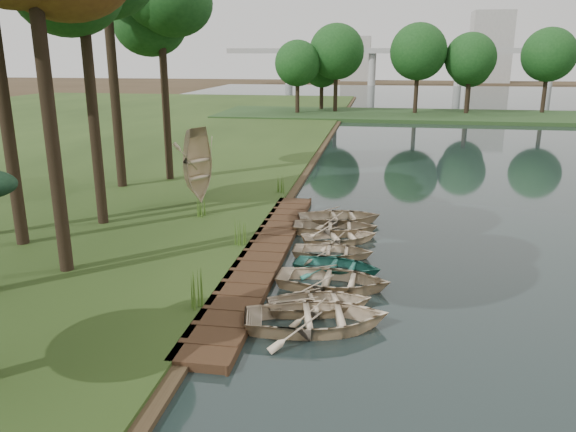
% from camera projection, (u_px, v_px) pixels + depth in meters
% --- Properties ---
extents(ground, '(300.00, 300.00, 0.00)m').
position_uv_depth(ground, '(307.00, 261.00, 20.67)').
color(ground, '#3D2F1D').
extents(boardwalk, '(1.60, 16.00, 0.30)m').
position_uv_depth(boardwalk, '(264.00, 255.00, 20.88)').
color(boardwalk, '#3A2516').
rests_on(boardwalk, ground).
extents(peninsula, '(50.00, 14.00, 0.45)m').
position_uv_depth(peninsula, '(427.00, 116.00, 66.77)').
color(peninsula, '#25411D').
rests_on(peninsula, ground).
extents(far_trees, '(45.60, 5.60, 8.80)m').
position_uv_depth(far_trees, '(402.00, 62.00, 65.56)').
color(far_trees, black).
rests_on(far_trees, peninsula).
extents(bridge, '(95.90, 4.00, 8.60)m').
position_uv_depth(bridge, '(426.00, 55.00, 130.56)').
color(bridge, '#A5A5A0').
rests_on(bridge, ground).
extents(building_a, '(10.00, 8.00, 18.00)m').
position_uv_depth(building_a, '(490.00, 47.00, 146.25)').
color(building_a, '#A5A5A0').
rests_on(building_a, ground).
extents(building_b, '(8.00, 8.00, 12.00)m').
position_uv_depth(building_b, '(356.00, 59.00, 157.23)').
color(building_b, '#A5A5A0').
rests_on(building_b, ground).
extents(rowboat_0, '(4.48, 3.60, 0.83)m').
position_uv_depth(rowboat_0, '(317.00, 315.00, 15.36)').
color(rowboat_0, beige).
rests_on(rowboat_0, water).
extents(rowboat_1, '(3.65, 3.07, 0.65)m').
position_uv_depth(rowboat_1, '(320.00, 301.00, 16.45)').
color(rowboat_1, beige).
rests_on(rowboat_1, water).
extents(rowboat_2, '(3.79, 2.81, 0.76)m').
position_uv_depth(rowboat_2, '(333.00, 278.00, 17.98)').
color(rowboat_2, beige).
rests_on(rowboat_2, water).
extents(rowboat_3, '(3.32, 2.60, 0.62)m').
position_uv_depth(rowboat_3, '(337.00, 264.00, 19.32)').
color(rowboat_3, '#2F8574').
rests_on(rowboat_3, water).
extents(rowboat_4, '(3.00, 2.16, 0.62)m').
position_uv_depth(rowboat_4, '(333.00, 249.00, 20.79)').
color(rowboat_4, beige).
rests_on(rowboat_4, water).
extents(rowboat_5, '(3.63, 3.11, 0.64)m').
position_uv_depth(rowboat_5, '(340.00, 235.00, 22.44)').
color(rowboat_5, beige).
rests_on(rowboat_5, water).
extents(rowboat_6, '(3.74, 2.81, 0.74)m').
position_uv_depth(rowboat_6, '(335.00, 225.00, 23.58)').
color(rowboat_6, beige).
rests_on(rowboat_6, water).
extents(rowboat_7, '(4.18, 3.40, 0.76)m').
position_uv_depth(rowboat_7, '(340.00, 215.00, 24.93)').
color(rowboat_7, beige).
rests_on(rowboat_7, water).
extents(stored_rowboat, '(4.49, 4.02, 0.77)m').
position_uv_depth(stored_rowboat, '(199.00, 195.00, 27.38)').
color(stored_rowboat, beige).
rests_on(stored_rowboat, bank).
extents(tree_6, '(4.00, 4.00, 10.88)m').
position_uv_depth(tree_6, '(160.00, 15.00, 30.38)').
color(tree_6, black).
rests_on(tree_6, bank).
extents(reeds_0, '(0.60, 0.60, 1.14)m').
position_uv_depth(reeds_0, '(194.00, 289.00, 16.05)').
color(reeds_0, '#3F661E').
rests_on(reeds_0, bank).
extents(reeds_1, '(0.60, 0.60, 0.98)m').
position_uv_depth(reeds_1, '(241.00, 233.00, 21.36)').
color(reeds_1, '#3F661E').
rests_on(reeds_1, bank).
extents(reeds_2, '(0.60, 0.60, 0.88)m').
position_uv_depth(reeds_2, '(202.00, 207.00, 25.17)').
color(reeds_2, '#3F661E').
rests_on(reeds_2, bank).
extents(reeds_3, '(0.60, 0.60, 0.86)m').
position_uv_depth(reeds_3, '(280.00, 184.00, 29.52)').
color(reeds_3, '#3F661E').
rests_on(reeds_3, bank).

